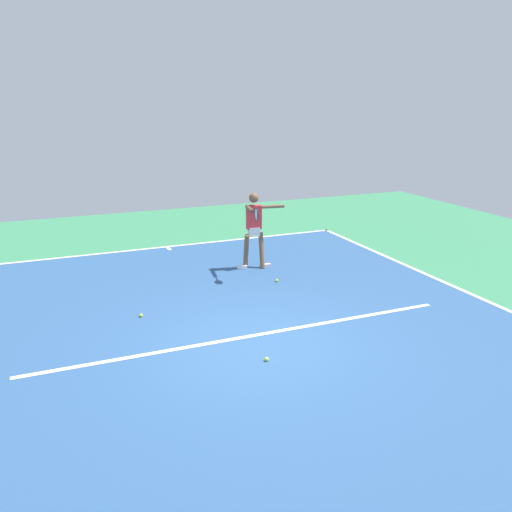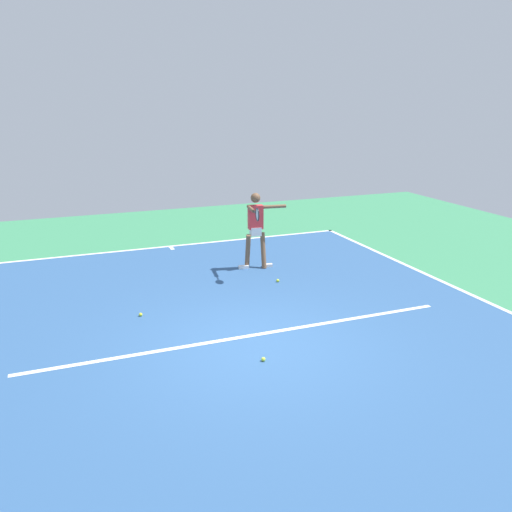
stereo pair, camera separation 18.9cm
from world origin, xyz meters
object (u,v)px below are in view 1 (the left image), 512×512
(tennis_ball_near_service_line, at_px, (141,315))
(tennis_ball_near_player, at_px, (267,359))
(tennis_player, at_px, (254,225))
(tennis_ball_by_sideline, at_px, (277,280))

(tennis_ball_near_service_line, bearing_deg, tennis_ball_near_player, 120.62)
(tennis_player, height_order, tennis_ball_near_service_line, tennis_player)
(tennis_ball_near_player, xyz_separation_m, tennis_ball_near_service_line, (1.45, -2.46, 0.00))
(tennis_player, xyz_separation_m, tennis_ball_by_sideline, (-0.08, 1.11, -1.01))
(tennis_player, bearing_deg, tennis_ball_near_service_line, 40.61)
(tennis_player, distance_m, tennis_ball_by_sideline, 1.50)
(tennis_player, relative_size, tennis_ball_by_sideline, 27.34)
(tennis_ball_by_sideline, bearing_deg, tennis_ball_near_player, 62.97)
(tennis_player, relative_size, tennis_ball_near_service_line, 27.34)
(tennis_ball_near_service_line, bearing_deg, tennis_ball_by_sideline, -165.23)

